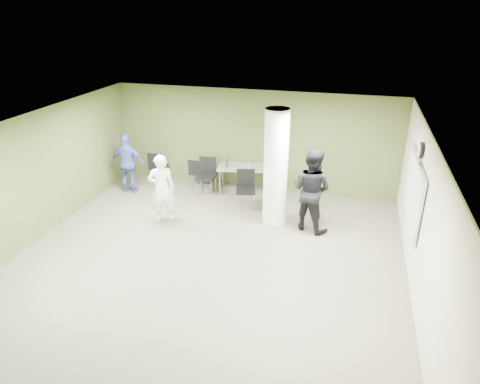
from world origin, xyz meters
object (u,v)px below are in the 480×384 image
(man_black, at_px, (311,190))
(man_blue, at_px, (128,163))
(folding_table, at_px, (247,168))
(chair_back_left, at_px, (157,165))
(woman_white, at_px, (162,188))

(man_black, distance_m, man_blue, 5.18)
(man_black, height_order, man_blue, man_black)
(folding_table, height_order, man_blue, man_blue)
(chair_back_left, relative_size, man_black, 0.47)
(man_blue, bearing_deg, chair_back_left, -122.18)
(folding_table, bearing_deg, man_blue, -175.11)
(folding_table, xyz_separation_m, man_black, (1.95, -1.65, 0.28))
(woman_white, height_order, man_blue, man_blue)
(woman_white, relative_size, man_black, 0.86)
(man_black, bearing_deg, chair_back_left, 3.72)
(chair_back_left, xyz_separation_m, man_black, (4.67, -1.67, 0.45))
(folding_table, distance_m, man_black, 2.57)
(folding_table, xyz_separation_m, woman_white, (-1.54, -2.18, 0.13))
(chair_back_left, height_order, man_blue, man_blue)
(chair_back_left, height_order, man_black, man_black)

